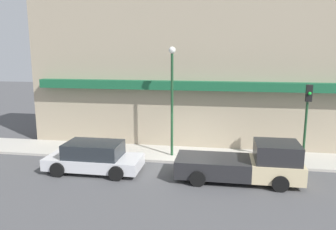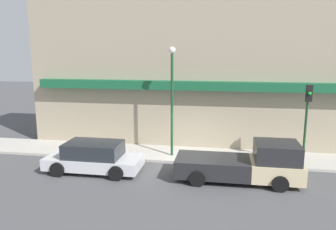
{
  "view_description": "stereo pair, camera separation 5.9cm",
  "coord_description": "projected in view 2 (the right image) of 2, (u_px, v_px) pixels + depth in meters",
  "views": [
    {
      "loc": [
        1.67,
        -15.92,
        5.73
      ],
      "look_at": [
        -1.14,
        1.09,
        2.33
      ],
      "focal_mm": 35.0,
      "sensor_mm": 36.0,
      "label": 1
    },
    {
      "loc": [
        1.73,
        -15.91,
        5.73
      ],
      "look_at": [
        -1.14,
        1.09,
        2.33
      ],
      "focal_mm": 35.0,
      "sensor_mm": 36.0,
      "label": 2
    }
  ],
  "objects": [
    {
      "name": "pickup_truck",
      "position": [
        246.0,
        164.0,
        14.51
      ],
      "size": [
        5.5,
        2.15,
        1.82
      ],
      "rotation": [
        0.0,
        0.0,
        -0.01
      ],
      "color": "beige",
      "rests_on": "ground"
    },
    {
      "name": "ground_plane",
      "position": [
        186.0,
        164.0,
        16.78
      ],
      "size": [
        80.0,
        80.0,
        0.0
      ],
      "primitive_type": "plane",
      "color": "#4C4C4F"
    },
    {
      "name": "street_lamp",
      "position": [
        172.0,
        89.0,
        17.14
      ],
      "size": [
        0.36,
        0.36,
        5.8
      ],
      "color": "#1E4728",
      "rests_on": "sidewalk"
    },
    {
      "name": "fire_hydrant",
      "position": [
        119.0,
        148.0,
        18.07
      ],
      "size": [
        0.22,
        0.22,
        0.64
      ],
      "color": "red",
      "rests_on": "sidewalk"
    },
    {
      "name": "building",
      "position": [
        195.0,
        71.0,
        19.96
      ],
      "size": [
        19.8,
        3.8,
        9.59
      ],
      "color": "tan",
      "rests_on": "ground"
    },
    {
      "name": "traffic_light",
      "position": [
        307.0,
        111.0,
        15.76
      ],
      "size": [
        0.28,
        0.42,
        4.01
      ],
      "color": "#1E4728",
      "rests_on": "sidewalk"
    },
    {
      "name": "sidewalk",
      "position": [
        189.0,
        155.0,
        18.08
      ],
      "size": [
        36.0,
        2.71,
        0.13
      ],
      "color": "#B7B2A8",
      "rests_on": "ground"
    },
    {
      "name": "parked_car",
      "position": [
        94.0,
        157.0,
        15.7
      ],
      "size": [
        4.54,
        2.11,
        1.44
      ],
      "rotation": [
        0.0,
        0.0,
        -0.0
      ],
      "color": "silver",
      "rests_on": "ground"
    }
  ]
}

